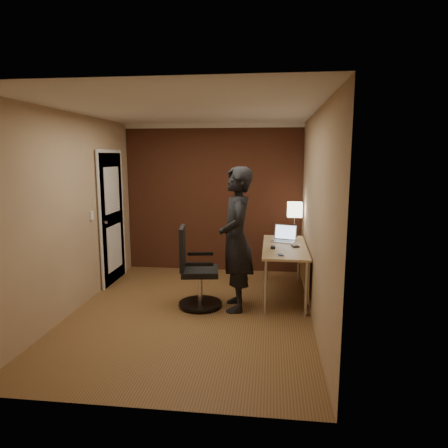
# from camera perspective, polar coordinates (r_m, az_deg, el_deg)

# --- Properties ---
(room) EXTENTS (4.00, 4.00, 4.00)m
(room) POSITION_cam_1_polar(r_m,az_deg,el_deg) (6.45, -4.47, 4.37)
(room) COLOR brown
(room) RESTS_ON ground
(desk) EXTENTS (0.60, 1.50, 0.73)m
(desk) POSITION_cam_1_polar(r_m,az_deg,el_deg) (5.64, 9.37, -4.39)
(desk) COLOR tan
(desk) RESTS_ON ground
(desk_lamp) EXTENTS (0.22, 0.22, 0.54)m
(desk_lamp) POSITION_cam_1_polar(r_m,az_deg,el_deg) (6.20, 10.07, 1.98)
(desk_lamp) COLOR silver
(desk_lamp) RESTS_ON desk
(laptop) EXTENTS (0.39, 0.34, 0.23)m
(laptop) POSITION_cam_1_polar(r_m,az_deg,el_deg) (5.92, 8.61, -1.81)
(laptop) COLOR silver
(laptop) RESTS_ON desk
(mouse) EXTENTS (0.07, 0.10, 0.03)m
(mouse) POSITION_cam_1_polar(r_m,az_deg,el_deg) (5.43, 7.02, -3.34)
(mouse) COLOR black
(mouse) RESTS_ON desk
(phone) EXTENTS (0.08, 0.12, 0.01)m
(phone) POSITION_cam_1_polar(r_m,az_deg,el_deg) (5.09, 8.11, -4.37)
(phone) COLOR black
(phone) RESTS_ON desk
(wallet) EXTENTS (0.12, 0.13, 0.02)m
(wallet) POSITION_cam_1_polar(r_m,az_deg,el_deg) (5.57, 10.15, -3.13)
(wallet) COLOR black
(wallet) RESTS_ON desk
(office_chair) EXTENTS (0.57, 0.62, 1.05)m
(office_chair) POSITION_cam_1_polar(r_m,az_deg,el_deg) (5.24, -4.17, -6.95)
(office_chair) COLOR black
(office_chair) RESTS_ON ground
(person) EXTENTS (0.53, 0.73, 1.84)m
(person) POSITION_cam_1_polar(r_m,az_deg,el_deg) (5.07, 1.75, -2.21)
(person) COLOR black
(person) RESTS_ON ground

